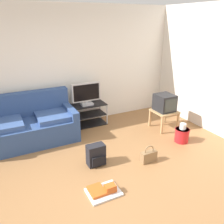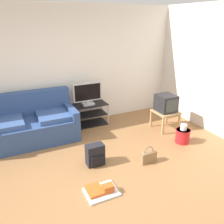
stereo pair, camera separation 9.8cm
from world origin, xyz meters
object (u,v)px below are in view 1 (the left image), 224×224
Objects in this scene: tv_stand at (87,115)px; side_table at (164,113)px; floor_tray at (103,191)px; couch at (30,125)px; backpack at (96,155)px; flat_tv at (86,94)px; handbag at (149,156)px; cleaning_bucket at (182,134)px; crt_tv at (165,103)px.

tv_stand is 1.76× the size of side_table.
tv_stand is 2.45m from floor_tray.
floor_tray is (-2.18, -1.37, -0.32)m from side_table.
floor_tray is at bearing -147.86° from side_table.
floor_tray is at bearing -72.84° from couch.
backpack is at bearing -106.06° from tv_stand.
flat_tv reaches higher than handbag.
side_table is 0.73m from cleaning_bucket.
handbag is at bearing -138.30° from side_table.
backpack is at bearing -161.82° from side_table.
tv_stand is (1.32, 0.21, -0.09)m from couch.
crt_tv is at bearing 32.44° from floor_tray.
couch is 1.66m from backpack.
cleaning_bucket reaches higher than floor_tray.
backpack is at bearing 158.12° from handbag.
side_table reaches higher than floor_tray.
handbag is (0.40, -1.95, -0.66)m from flat_tv.
crt_tv is at bearing -32.27° from tv_stand.
cleaning_bucket reaches higher than backpack.
side_table is 1.35× the size of backpack.
backpack is at bearing -58.84° from couch.
crt_tv is (2.84, -0.75, 0.27)m from couch.
handbag is (-1.12, -1.00, -0.25)m from side_table.
cleaning_bucket is at bearing -22.02° from backpack.
couch is 2.95m from crt_tv.
flat_tv is 1.61× the size of crt_tv.
crt_tv is at bearing -2.01° from backpack.
crt_tv is at bearing 42.16° from handbag.
backpack is 0.76m from floor_tray.
side_table is at bearing -15.08° from couch.
cleaning_bucket is (1.43, -1.67, -0.09)m from tv_stand.
couch is 2.94m from side_table.
crt_tv is (-0.00, 0.02, 0.26)m from side_table.
handbag is at bearing -78.65° from tv_stand.
flat_tv is 1.84m from side_table.
floor_tray is at bearing -160.67° from handbag.
side_table is (2.84, -0.77, 0.02)m from couch.
couch is 3.54× the size of side_table.
tv_stand is 2.37× the size of backpack.
tv_stand reaches higher than handbag.
backpack reaches higher than floor_tray.
couch is 4.31× the size of crt_tv.
flat_tv reaches higher than side_table.
crt_tv reaches higher than side_table.
tv_stand is at bearing 90.00° from flat_tv.
floor_tray is (-0.66, -2.32, -0.73)m from flat_tv.
tv_stand reaches higher than side_table.
crt_tv reaches higher than backpack.
couch reaches higher than crt_tv.
flat_tv reaches higher than couch.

